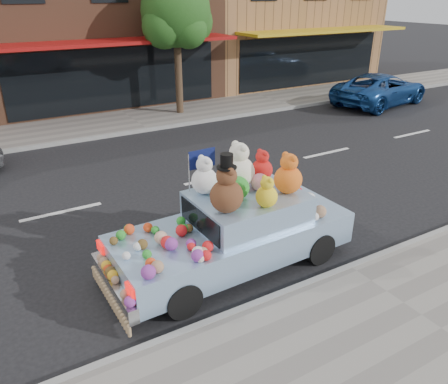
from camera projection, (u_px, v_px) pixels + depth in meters
ground at (215, 178)px, 11.78m from camera, size 120.00×120.00×0.00m
near_sidewalk at (421, 318)px, 6.65m from camera, size 60.00×3.00×0.12m
far_sidewalk at (133, 120)px, 16.86m from camera, size 60.00×3.00×0.12m
near_kerb at (349, 268)px, 7.83m from camera, size 60.00×0.12×0.13m
far_kerb at (147, 130)px, 15.68m from camera, size 60.00×0.12×0.13m
storefront_mid at (85, 14)px, 19.67m from camera, size 10.00×9.80×7.30m
storefront_right at (267, 10)px, 24.22m from camera, size 10.00×9.80×7.30m
street_tree at (176, 18)px, 16.31m from camera, size 3.00×2.70×5.22m
car_blue at (381, 89)px, 19.17m from camera, size 5.22×3.09×1.36m
art_car at (234, 226)px, 7.74m from camera, size 4.53×1.89×2.34m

